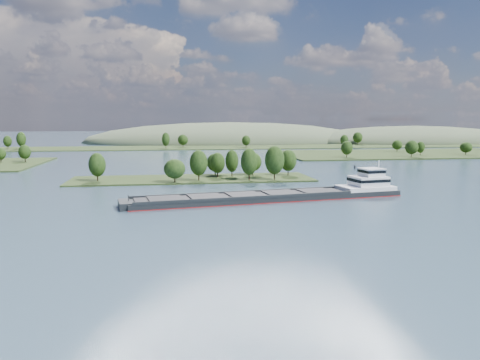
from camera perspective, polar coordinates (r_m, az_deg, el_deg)
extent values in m
plane|color=#324858|center=(137.49, -4.42, -3.11)|extent=(1800.00, 1800.00, 0.00)
cube|color=#243316|center=(196.67, -5.82, 0.05)|extent=(100.00, 30.00, 1.20)
cylinder|color=black|center=(189.45, 1.12, 0.64)|extent=(0.50, 0.50, 4.24)
ellipsoid|color=black|center=(188.89, 1.13, 2.26)|extent=(6.90, 6.90, 10.90)
cylinder|color=black|center=(207.10, -3.04, 1.05)|extent=(0.50, 0.50, 3.14)
ellipsoid|color=black|center=(206.69, -3.05, 2.15)|extent=(7.50, 7.50, 8.07)
cylinder|color=black|center=(188.61, -5.05, 0.55)|extent=(0.50, 0.50, 4.04)
ellipsoid|color=black|center=(188.07, -5.06, 2.10)|extent=(7.23, 7.23, 10.39)
cylinder|color=black|center=(199.28, -2.75, 0.85)|extent=(0.50, 0.50, 3.45)
ellipsoid|color=black|center=(198.83, -2.76, 2.10)|extent=(6.38, 6.38, 8.86)
cylinder|color=black|center=(184.19, -7.96, 0.18)|extent=(0.50, 0.50, 3.00)
ellipsoid|color=black|center=(183.76, -7.98, 1.36)|extent=(8.40, 8.40, 7.72)
cylinder|color=black|center=(194.58, -16.97, 0.41)|extent=(0.50, 0.50, 3.71)
ellipsoid|color=black|center=(194.09, -17.02, 1.80)|extent=(6.78, 6.78, 9.54)
cylinder|color=black|center=(201.47, -0.99, 0.98)|extent=(0.50, 0.50, 3.80)
ellipsoid|color=black|center=(200.99, -1.00, 2.35)|extent=(5.66, 5.66, 9.76)
cylinder|color=black|center=(206.73, 5.88, 1.09)|extent=(0.50, 0.50, 3.73)
ellipsoid|color=black|center=(206.27, 5.90, 2.40)|extent=(7.38, 7.38, 9.59)
cylinder|color=black|center=(191.04, 4.22, 0.72)|extent=(0.50, 0.50, 4.54)
ellipsoid|color=black|center=(190.46, 4.24, 2.44)|extent=(8.10, 8.10, 11.66)
cylinder|color=black|center=(206.86, 1.57, 1.07)|extent=(0.50, 0.50, 3.28)
ellipsoid|color=black|center=(206.44, 1.58, 2.22)|extent=(7.83, 7.83, 8.44)
cylinder|color=black|center=(296.19, -24.72, 2.34)|extent=(0.50, 0.50, 3.22)
ellipsoid|color=black|center=(295.91, -24.77, 3.13)|extent=(6.90, 6.90, 8.28)
cylinder|color=black|center=(299.70, -27.13, 2.21)|extent=(0.50, 0.50, 2.69)
ellipsoid|color=black|center=(299.46, -27.17, 2.86)|extent=(6.02, 6.02, 6.92)
cylinder|color=black|center=(307.53, 12.87, 3.02)|extent=(0.50, 0.50, 3.48)
ellipsoid|color=black|center=(307.23, 12.89, 3.84)|extent=(7.47, 7.47, 8.94)
cylinder|color=black|center=(359.97, 25.81, 3.03)|extent=(0.50, 0.50, 2.85)
ellipsoid|color=black|center=(359.76, 25.85, 3.61)|extent=(8.32, 8.32, 7.32)
cylinder|color=black|center=(323.88, 20.16, 2.97)|extent=(0.50, 0.50, 3.54)
ellipsoid|color=black|center=(323.59, 20.19, 3.77)|extent=(8.49, 8.49, 9.10)
cylinder|color=black|center=(343.38, 21.12, 3.11)|extent=(0.50, 0.50, 3.03)
ellipsoid|color=black|center=(343.14, 21.15, 3.75)|extent=(5.84, 5.84, 7.78)
cylinder|color=black|center=(373.52, 18.59, 3.52)|extent=(0.50, 0.50, 2.89)
ellipsoid|color=black|center=(373.31, 18.62, 4.08)|extent=(7.45, 7.45, 7.42)
cube|color=#243316|center=(415.67, -7.51, 3.89)|extent=(900.00, 60.00, 1.20)
cylinder|color=black|center=(434.99, -26.45, 3.65)|extent=(0.50, 0.50, 3.64)
ellipsoid|color=black|center=(434.77, -26.48, 4.26)|extent=(6.79, 6.79, 9.36)
cylinder|color=black|center=(425.27, 12.58, 4.18)|extent=(0.50, 0.50, 3.61)
ellipsoid|color=black|center=(425.05, 12.60, 4.79)|extent=(7.02, 7.02, 9.28)
cylinder|color=black|center=(418.13, -6.96, 4.25)|extent=(0.50, 0.50, 3.68)
ellipsoid|color=black|center=(417.90, -6.97, 4.89)|extent=(9.02, 9.02, 9.47)
cylinder|color=black|center=(468.47, 14.13, 4.44)|extent=(0.50, 0.50, 3.99)
ellipsoid|color=black|center=(468.25, 14.15, 5.06)|extent=(9.37, 9.37, 10.27)
cylinder|color=black|center=(426.32, -25.07, 3.74)|extent=(0.50, 0.50, 4.67)
ellipsoid|color=black|center=(426.06, -25.12, 4.53)|extent=(7.62, 7.62, 12.01)
cylinder|color=black|center=(411.88, 0.75, 4.24)|extent=(0.50, 0.50, 3.46)
ellipsoid|color=black|center=(411.66, 0.75, 4.85)|extent=(7.57, 7.57, 8.89)
cylinder|color=black|center=(398.22, -9.02, 4.12)|extent=(0.50, 0.50, 4.45)
ellipsoid|color=black|center=(397.94, -9.04, 4.93)|extent=(6.61, 6.61, 11.44)
ellipsoid|color=#455339|center=(555.74, 20.24, 4.37)|extent=(260.00, 140.00, 36.00)
ellipsoid|color=#455339|center=(520.20, -1.17, 4.65)|extent=(320.00, 160.00, 44.00)
cube|color=black|center=(146.36, 3.73, -2.25)|extent=(88.31, 24.25, 2.41)
cube|color=maroon|center=(146.44, 3.73, -2.44)|extent=(88.56, 24.50, 0.27)
cube|color=black|center=(148.20, -0.18, -1.51)|extent=(67.21, 10.83, 0.88)
cube|color=black|center=(138.14, 1.16, -2.17)|extent=(67.21, 10.83, 0.88)
cube|color=black|center=(143.19, 0.47, -1.89)|extent=(66.49, 19.81, 0.33)
cube|color=black|center=(137.60, -9.12, -2.23)|extent=(11.12, 10.39, 0.38)
cube|color=black|center=(139.88, -4.23, -2.00)|extent=(11.12, 10.39, 0.38)
cube|color=black|center=(143.13, 0.47, -1.76)|extent=(11.12, 10.39, 0.38)
cube|color=black|center=(147.31, 4.93, -1.53)|extent=(11.12, 10.39, 0.38)
cube|color=black|center=(152.32, 9.11, -1.30)|extent=(11.12, 10.39, 0.38)
cube|color=black|center=(136.61, -13.89, -2.96)|extent=(4.76, 10.25, 2.19)
cylinder|color=black|center=(136.42, -13.45, -2.31)|extent=(0.30, 0.30, 2.41)
cube|color=white|center=(161.52, 15.02, -0.91)|extent=(18.94, 13.08, 1.32)
cube|color=white|center=(161.82, 15.38, -0.12)|extent=(12.17, 10.34, 3.29)
cube|color=black|center=(161.76, 15.38, 0.03)|extent=(12.42, 10.59, 0.99)
cube|color=white|center=(162.08, 15.73, 0.89)|extent=(7.50, 7.50, 2.41)
cube|color=black|center=(162.04, 15.74, 1.05)|extent=(7.75, 7.75, 0.88)
cube|color=white|center=(161.95, 15.75, 1.36)|extent=(8.00, 8.00, 0.22)
cylinder|color=white|center=(163.35, 16.57, 1.84)|extent=(0.25, 0.25, 2.85)
cylinder|color=black|center=(162.33, 13.82, 1.51)|extent=(0.63, 0.63, 1.32)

